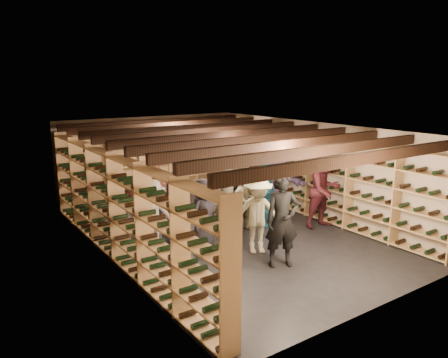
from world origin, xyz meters
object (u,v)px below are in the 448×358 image
person_0 (204,214)px  person_6 (175,211)px  person_10 (225,194)px  crate_loose (220,212)px  crate_stack_left (219,206)px  person_12 (264,180)px  crate_stack_right (212,210)px  person_4 (265,189)px  person_1 (282,221)px  person_5 (152,196)px  person_2 (248,201)px  person_8 (325,190)px  person_9 (152,218)px  person_3 (258,215)px  person_11 (276,187)px  person_7 (228,199)px

person_0 → person_6: person_6 is taller
person_10 → crate_loose: bearing=41.2°
crate_stack_left → person_12: 1.57m
person_12 → crate_stack_right: bearing=-168.5°
crate_stack_right → person_4: (0.64, -1.33, 0.74)m
crate_stack_right → person_1: (-0.59, -3.31, 0.72)m
person_6 → person_12: 3.77m
person_5 → person_2: bearing=-14.7°
person_4 → person_10: 0.98m
person_8 → person_9: size_ratio=1.17×
person_3 → person_9: (-1.81, 1.07, -0.03)m
crate_stack_right → person_0: (-1.34, -1.76, 0.57)m
person_8 → person_11: (-0.58, 1.05, -0.06)m
crate_loose → person_2: person_2 is taller
person_0 → person_8: 3.11m
crate_loose → person_9: person_9 is taller
crate_loose → person_9: (-2.59, -1.44, 0.69)m
crate_stack_right → crate_stack_left: bearing=-10.4°
crate_stack_left → person_1: (-0.79, -3.28, 0.63)m
crate_loose → person_6: size_ratio=0.31×
person_0 → person_8: person_8 is taller
person_4 → crate_stack_left: bearing=96.8°
person_0 → person_12: person_12 is taller
person_6 → person_2: bearing=19.5°
person_8 → person_9: person_8 is taller
crate_stack_right → person_10: bearing=-105.4°
person_9 → person_4: bearing=18.8°
person_4 → person_6: person_4 is taller
person_7 → person_11: bearing=32.2°
person_12 → person_5: bearing=-164.8°
person_2 → person_8: (1.69, -0.77, 0.17)m
person_1 → person_11: 2.78m
person_3 → person_11: size_ratio=0.94×
crate_loose → person_3: (-0.78, -2.51, 0.71)m
person_6 → person_12: bearing=41.4°
crate_stack_right → person_0: size_ratio=0.36×
person_8 → person_11: person_8 is taller
crate_stack_right → person_11: 1.77m
person_2 → person_12: size_ratio=0.98×
person_2 → person_8: 1.86m
person_1 → person_9: size_ratio=1.15×
person_1 → person_9: bearing=155.8°
crate_stack_left → person_1: 3.43m
person_12 → person_11: bearing=-103.0°
person_0 → person_5: size_ratio=0.89×
person_10 → person_5: bearing=132.1°
crate_stack_left → crate_stack_right: size_ratio=1.10×
person_8 → person_9: (-4.10, 0.72, -0.13)m
person_5 → person_10: size_ratio=1.02×
person_4 → person_11: bearing=7.4°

